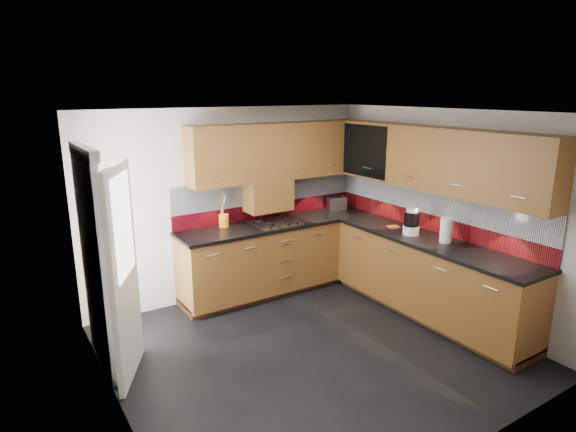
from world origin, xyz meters
TOP-DOWN VIEW (x-y plane):
  - room at (0.00, 0.00)m, footprint 4.00×3.80m
  - base_cabinets at (1.07, 0.72)m, footprint 2.70×3.20m
  - countertop at (1.05, 0.70)m, footprint 2.72×3.22m
  - backsplash at (1.28, 0.93)m, footprint 2.70×3.20m
  - upper_cabinets at (1.23, 0.78)m, footprint 2.50×3.20m
  - extractor_hood at (0.45, 1.64)m, footprint 0.60×0.33m
  - glass_cabinet at (1.71, 1.07)m, footprint 0.32×0.80m
  - back_door at (-1.78, 0.75)m, footprint 0.42×1.19m
  - gas_hob at (0.45, 1.47)m, footprint 0.58×0.51m
  - utensil_pot at (-0.16, 1.68)m, footprint 0.13×0.13m
  - toaster at (1.58, 1.62)m, footprint 0.29×0.23m
  - food_processor at (1.56, 0.19)m, footprint 0.19×0.19m
  - paper_towel at (1.66, -0.24)m, footprint 0.17×0.17m
  - orange_cloth at (1.60, 0.51)m, footprint 0.16×0.15m

SIDE VIEW (x-z plane):
  - base_cabinets at x=1.07m, z-range -0.04..0.91m
  - countertop at x=1.05m, z-range 0.90..0.94m
  - orange_cloth at x=1.60m, z-range 0.94..0.95m
  - gas_hob at x=0.45m, z-range 0.93..0.98m
  - toaster at x=1.58m, z-range 0.94..1.12m
  - back_door at x=-1.78m, z-range 0.01..2.05m
  - utensil_pot at x=-0.16m, z-range 0.81..1.27m
  - paper_towel at x=1.66m, z-range 0.94..1.22m
  - food_processor at x=1.56m, z-range 0.93..1.24m
  - backsplash at x=1.28m, z-range 0.94..1.48m
  - extractor_hood at x=0.45m, z-range 1.08..1.48m
  - room at x=0.00m, z-range 0.18..2.82m
  - upper_cabinets at x=1.23m, z-range 1.48..2.20m
  - glass_cabinet at x=1.71m, z-range 1.54..2.20m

